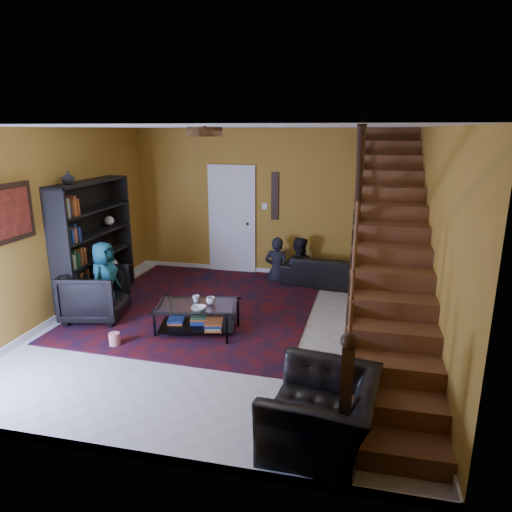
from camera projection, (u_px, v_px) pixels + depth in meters
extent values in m
plane|color=beige|center=(229.00, 330.00, 6.52)|extent=(5.50, 5.50, 0.00)
plane|color=#AB7126|center=(267.00, 204.00, 8.73)|extent=(5.20, 0.00, 5.20)
plane|color=#AB7126|center=(128.00, 310.00, 3.56)|extent=(5.20, 0.00, 5.20)
plane|color=#AB7126|center=(57.00, 226.00, 6.70)|extent=(0.00, 5.50, 5.50)
plane|color=#AB7126|center=(430.00, 245.00, 5.59)|extent=(0.00, 5.50, 5.50)
plane|color=white|center=(225.00, 127.00, 5.78)|extent=(5.50, 5.50, 0.00)
cube|color=silver|center=(267.00, 271.00, 9.08)|extent=(5.20, 0.02, 0.10)
cube|color=silver|center=(68.00, 311.00, 7.06)|extent=(0.02, 5.50, 0.10)
cube|color=#AB7126|center=(390.00, 249.00, 5.72)|extent=(0.95, 4.92, 2.83)
cube|color=black|center=(353.00, 241.00, 5.79)|extent=(0.04, 5.02, 3.02)
cylinder|color=black|center=(358.00, 206.00, 5.67)|extent=(0.07, 4.20, 2.44)
cube|color=black|center=(345.00, 407.00, 3.76)|extent=(0.10, 0.10, 1.10)
cube|color=black|center=(94.00, 243.00, 7.33)|extent=(0.35, 1.80, 2.00)
cube|color=black|center=(98.00, 279.00, 7.49)|extent=(0.35, 1.72, 0.03)
cube|color=black|center=(93.00, 234.00, 7.29)|extent=(0.35, 1.72, 0.03)
cube|color=silver|center=(232.00, 221.00, 8.96)|extent=(0.82, 0.05, 2.05)
cube|color=maroon|center=(11.00, 213.00, 5.76)|extent=(0.04, 0.74, 0.74)
cube|color=black|center=(275.00, 196.00, 8.64)|extent=(0.14, 0.03, 0.90)
cylinder|color=#3F2814|center=(205.00, 132.00, 5.04)|extent=(0.40, 0.40, 0.10)
cube|color=#480C0D|center=(204.00, 303.00, 7.49)|extent=(3.60, 4.08, 0.02)
imported|color=black|center=(335.00, 271.00, 8.32)|extent=(1.94, 0.96, 0.54)
imported|color=black|center=(96.00, 294.00, 6.81)|extent=(1.00, 0.98, 0.78)
imported|color=black|center=(321.00, 415.00, 4.00)|extent=(1.05, 1.16, 0.69)
imported|color=black|center=(277.00, 270.00, 8.62)|extent=(0.49, 0.34, 1.29)
imported|color=black|center=(298.00, 271.00, 8.53)|extent=(0.65, 0.51, 1.31)
imported|color=#195460|center=(105.00, 280.00, 6.85)|extent=(0.39, 0.59, 1.17)
cube|color=black|center=(154.00, 324.00, 6.23)|extent=(0.04, 0.04, 0.41)
cube|color=black|center=(227.00, 331.00, 6.01)|extent=(0.04, 0.04, 0.41)
cube|color=black|center=(171.00, 308.00, 6.77)|extent=(0.04, 0.04, 0.41)
cube|color=black|center=(238.00, 314.00, 6.55)|extent=(0.04, 0.04, 0.41)
cube|color=black|center=(198.00, 325.00, 6.42)|extent=(1.13, 0.79, 0.02)
cube|color=silver|center=(197.00, 305.00, 6.34)|extent=(1.20, 0.86, 0.02)
imported|color=#999999|center=(211.00, 301.00, 6.33)|extent=(0.16, 0.16, 0.10)
imported|color=#999999|center=(196.00, 299.00, 6.42)|extent=(0.12, 0.12, 0.09)
imported|color=#999999|center=(199.00, 308.00, 6.14)|extent=(0.20, 0.20, 0.05)
imported|color=#999999|center=(68.00, 178.00, 6.57)|extent=(0.18, 0.18, 0.19)
cylinder|color=red|center=(115.00, 339.00, 6.00)|extent=(0.15, 0.15, 0.16)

